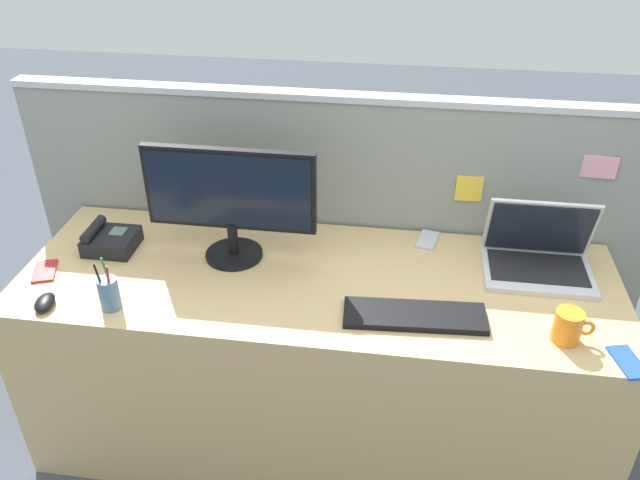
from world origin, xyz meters
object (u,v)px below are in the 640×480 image
(desktop_monitor, at_px, (230,197))
(cell_phone_red_case, at_px, (45,271))
(desk_phone, at_px, (110,240))
(pen_cup, at_px, (109,293))
(cell_phone_silver_slab, at_px, (428,240))
(keyboard_main, at_px, (415,316))
(cell_phone_blue_case, at_px, (628,362))
(coffee_mug, at_px, (568,326))
(computer_mouse_right_hand, at_px, (45,302))
(laptop, at_px, (538,253))

(desktop_monitor, relative_size, cell_phone_red_case, 4.61)
(desk_phone, bearing_deg, pen_cup, -66.14)
(desktop_monitor, height_order, cell_phone_silver_slab, desktop_monitor)
(desktop_monitor, xyz_separation_m, cell_phone_silver_slab, (0.69, 0.19, -0.23))
(keyboard_main, bearing_deg, cell_phone_blue_case, -14.45)
(coffee_mug, bearing_deg, computer_mouse_right_hand, -177.47)
(cell_phone_blue_case, xyz_separation_m, coffee_mug, (-0.16, 0.08, 0.05))
(desk_phone, distance_m, coffee_mug, 1.59)
(computer_mouse_right_hand, relative_size, coffee_mug, 0.82)
(desk_phone, bearing_deg, cell_phone_blue_case, -12.04)
(cell_phone_blue_case, bearing_deg, computer_mouse_right_hand, 165.01)
(laptop, bearing_deg, cell_phone_blue_case, -66.67)
(computer_mouse_right_hand, bearing_deg, desktop_monitor, 25.24)
(keyboard_main, bearing_deg, desktop_monitor, 153.63)
(laptop, distance_m, coffee_mug, 0.38)
(laptop, distance_m, cell_phone_red_case, 1.71)
(cell_phone_blue_case, bearing_deg, pen_cup, 164.03)
(desk_phone, bearing_deg, desktop_monitor, 2.82)
(coffee_mug, bearing_deg, keyboard_main, 175.41)
(desktop_monitor, relative_size, coffee_mug, 4.88)
(laptop, height_order, desk_phone, laptop)
(laptop, xyz_separation_m, coffee_mug, (0.04, -0.38, -0.01))
(laptop, height_order, pen_cup, laptop)
(keyboard_main, relative_size, coffee_mug, 3.65)
(desktop_monitor, bearing_deg, coffee_mug, -15.69)
(laptop, xyz_separation_m, desk_phone, (-1.52, -0.09, -0.03))
(cell_phone_blue_case, xyz_separation_m, cell_phone_silver_slab, (-0.57, 0.58, 0.00))
(pen_cup, bearing_deg, computer_mouse_right_hand, -173.10)
(desktop_monitor, height_order, keyboard_main, desktop_monitor)
(laptop, xyz_separation_m, cell_phone_blue_case, (0.20, -0.46, -0.06))
(cell_phone_silver_slab, bearing_deg, keyboard_main, -82.85)
(laptop, bearing_deg, coffee_mug, -84.58)
(cell_phone_blue_case, height_order, cell_phone_silver_slab, same)
(cell_phone_red_case, relative_size, coffee_mug, 1.06)
(cell_phone_silver_slab, bearing_deg, desk_phone, -157.25)
(keyboard_main, distance_m, pen_cup, 0.97)
(cell_phone_silver_slab, bearing_deg, computer_mouse_right_hand, -142.63)
(laptop, relative_size, cell_phone_silver_slab, 2.86)
(desk_phone, distance_m, cell_phone_red_case, 0.25)
(desktop_monitor, bearing_deg, desk_phone, -177.18)
(cell_phone_blue_case, bearing_deg, keyboard_main, 154.45)
(keyboard_main, height_order, coffee_mug, coffee_mug)
(laptop, xyz_separation_m, cell_phone_silver_slab, (-0.37, 0.13, -0.06))
(desktop_monitor, distance_m, desk_phone, 0.50)
(keyboard_main, relative_size, pen_cup, 2.38)
(desk_phone, xyz_separation_m, pen_cup, (0.15, -0.33, 0.02))
(cell_phone_red_case, xyz_separation_m, coffee_mug, (1.73, -0.11, 0.05))
(keyboard_main, bearing_deg, coffee_mug, -8.20)
(keyboard_main, relative_size, cell_phone_blue_case, 3.24)
(desktop_monitor, distance_m, laptop, 1.08)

